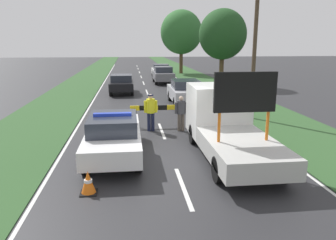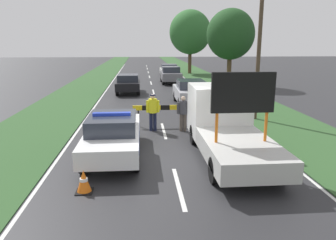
# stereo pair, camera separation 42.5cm
# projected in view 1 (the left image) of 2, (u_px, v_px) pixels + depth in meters

# --- Properties ---
(ground_plane) EXTENTS (160.00, 160.00, 0.00)m
(ground_plane) POSITION_uv_depth(u_px,v_px,m) (172.00, 159.00, 11.23)
(ground_plane) COLOR #28282B
(lane_markings) EXTENTS (7.85, 65.31, 0.01)m
(lane_markings) POSITION_uv_depth(u_px,v_px,m) (146.00, 90.00, 27.44)
(lane_markings) COLOR silver
(lane_markings) RESTS_ON ground
(grass_verge_left) EXTENTS (3.98, 120.00, 0.03)m
(grass_verge_left) POSITION_uv_depth(u_px,v_px,m) (79.00, 86.00, 29.86)
(grass_verge_left) COLOR #2D5128
(grass_verge_left) RESTS_ON ground
(grass_verge_right) EXTENTS (3.98, 120.00, 0.03)m
(grass_verge_right) POSITION_uv_depth(u_px,v_px,m) (207.00, 84.00, 31.24)
(grass_verge_right) COLOR #2D5128
(grass_verge_right) RESTS_ON ground
(police_car) EXTENTS (1.82, 4.93, 1.58)m
(police_car) POSITION_uv_depth(u_px,v_px,m) (114.00, 135.00, 11.28)
(police_car) COLOR white
(police_car) RESTS_ON ground
(work_truck) EXTENTS (2.12, 5.89, 3.06)m
(work_truck) POSITION_uv_depth(u_px,v_px,m) (225.00, 122.00, 11.73)
(work_truck) COLOR white
(work_truck) RESTS_ON ground
(road_barrier) EXTENTS (2.61, 0.08, 1.00)m
(road_barrier) POSITION_uv_depth(u_px,v_px,m) (158.00, 109.00, 15.43)
(road_barrier) COLOR black
(road_barrier) RESTS_ON ground
(police_officer) EXTENTS (0.60, 0.38, 1.67)m
(police_officer) POSITION_uv_depth(u_px,v_px,m) (151.00, 109.00, 14.55)
(police_officer) COLOR #191E38
(police_officer) RESTS_ON ground
(pedestrian_civilian) EXTENTS (0.57, 0.36, 1.58)m
(pedestrian_civilian) POSITION_uv_depth(u_px,v_px,m) (181.00, 111.00, 14.56)
(pedestrian_civilian) COLOR brown
(pedestrian_civilian) RESTS_ON ground
(traffic_cone_near_police) EXTENTS (0.48, 0.48, 0.66)m
(traffic_cone_near_police) POSITION_uv_depth(u_px,v_px,m) (252.00, 136.00, 12.79)
(traffic_cone_near_police) COLOR black
(traffic_cone_near_police) RESTS_ON ground
(traffic_cone_centre_front) EXTENTS (0.45, 0.45, 0.62)m
(traffic_cone_centre_front) POSITION_uv_depth(u_px,v_px,m) (88.00, 183.00, 8.59)
(traffic_cone_centre_front) COLOR black
(traffic_cone_centre_front) RESTS_ON ground
(queued_car_sedan_silver) EXTENTS (1.84, 4.30, 1.58)m
(queued_car_sedan_silver) POSITION_uv_depth(u_px,v_px,m) (185.00, 92.00, 20.91)
(queued_car_sedan_silver) COLOR #B2B2B7
(queued_car_sedan_silver) RESTS_ON ground
(queued_car_sedan_black) EXTENTS (1.79, 3.91, 1.47)m
(queued_car_sedan_black) POSITION_uv_depth(u_px,v_px,m) (122.00, 84.00, 25.39)
(queued_car_sedan_black) COLOR black
(queued_car_sedan_black) RESTS_ON ground
(queued_car_suv_grey) EXTENTS (1.83, 4.16, 1.62)m
(queued_car_suv_grey) POSITION_uv_depth(u_px,v_px,m) (163.00, 75.00, 31.75)
(queued_car_suv_grey) COLOR slate
(queued_car_suv_grey) RESTS_ON ground
(queued_car_van_white) EXTENTS (1.88, 3.93, 1.49)m
(queued_car_van_white) POSITION_uv_depth(u_px,v_px,m) (161.00, 71.00, 37.04)
(queued_car_van_white) COLOR silver
(queued_car_van_white) RESTS_ON ground
(roadside_tree_near_left) EXTENTS (4.27, 4.27, 6.84)m
(roadside_tree_near_left) POSITION_uv_depth(u_px,v_px,m) (223.00, 34.00, 29.40)
(roadside_tree_near_left) COLOR #4C3823
(roadside_tree_near_left) RESTS_ON ground
(roadside_tree_near_right) EXTENTS (5.16, 5.16, 7.84)m
(roadside_tree_near_right) POSITION_uv_depth(u_px,v_px,m) (181.00, 32.00, 40.70)
(roadside_tree_near_right) COLOR #4C3823
(roadside_tree_near_right) RESTS_ON ground
(utility_pole) EXTENTS (1.20, 0.20, 7.09)m
(utility_pole) POSITION_uv_depth(u_px,v_px,m) (255.00, 47.00, 16.32)
(utility_pole) COLOR #473828
(utility_pole) RESTS_ON ground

